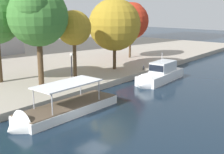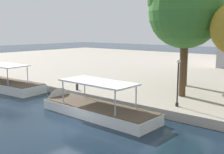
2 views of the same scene
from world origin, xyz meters
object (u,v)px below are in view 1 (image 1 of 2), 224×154
at_px(motor_yacht_2, 159,76).
at_px(mooring_bollard_1, 143,67).
at_px(tree_4, 37,14).
at_px(lamp_post, 72,69).
at_px(tree_2, 73,28).
at_px(tour_boat_1, 59,113).
at_px(tree_1, 114,24).
at_px(tree_0, 129,20).

distance_m(motor_yacht_2, mooring_bollard_1, 4.65).
xyz_separation_m(motor_yacht_2, tree_4, (-13.02, 8.66, 8.42)).
bearing_deg(lamp_post, tree_4, 113.06).
bearing_deg(tree_2, motor_yacht_2, -46.66).
bearing_deg(mooring_bollard_1, tree_4, 163.10).
distance_m(tree_2, tree_4, 5.66).
xyz_separation_m(motor_yacht_2, tree_2, (-7.73, 8.19, 6.46)).
relative_size(tour_boat_1, tree_1, 1.16).
distance_m(motor_yacht_2, tree_2, 12.98).
xyz_separation_m(motor_yacht_2, tree_0, (10.24, 12.25, 6.80)).
distance_m(mooring_bollard_1, lamp_post, 13.92).
xyz_separation_m(tour_boat_1, tree_2, (9.77, 7.80, 6.84)).
distance_m(motor_yacht_2, tree_0, 17.35).
bearing_deg(tree_0, tree_4, -171.24).
xyz_separation_m(motor_yacht_2, mooring_bollard_1, (2.35, 3.99, 0.37)).
xyz_separation_m(tree_1, tree_2, (-7.99, 0.26, -0.14)).
relative_size(lamp_post, tree_1, 0.39).
distance_m(mooring_bollard_1, tree_1, 7.65).
height_order(lamp_post, tree_0, tree_0).
relative_size(motor_yacht_2, tree_0, 1.01).
xyz_separation_m(lamp_post, tree_4, (-1.61, 3.79, 6.17)).
distance_m(tour_boat_1, tree_4, 12.88).
relative_size(tour_boat_1, tree_2, 1.37).
height_order(tour_boat_1, tree_1, tree_1).
relative_size(lamp_post, tree_2, 0.46).
bearing_deg(tree_0, tree_1, -156.60).
height_order(motor_yacht_2, tree_2, tree_2).
distance_m(motor_yacht_2, lamp_post, 12.61).
distance_m(tree_0, tree_4, 23.59).
distance_m(tour_boat_1, tree_0, 31.01).
height_order(lamp_post, tree_1, tree_1).
distance_m(lamp_post, tree_2, 6.50).
bearing_deg(lamp_post, tree_0, 18.80).
relative_size(tree_2, tree_4, 0.76).
relative_size(motor_yacht_2, tree_4, 0.86).
bearing_deg(tree_1, mooring_bollard_1, -62.02).
bearing_deg(tree_1, tree_0, 23.40).
height_order(mooring_bollard_1, tree_4, tree_4).
height_order(tree_0, tree_1, tree_1).
relative_size(lamp_post, tree_4, 0.35).
xyz_separation_m(lamp_post, tree_0, (21.65, 7.37, 4.56)).
xyz_separation_m(mooring_bollard_1, lamp_post, (-13.77, 0.88, 1.87)).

